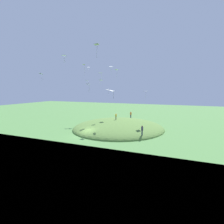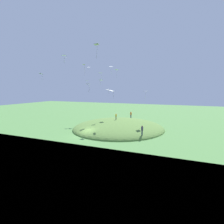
{
  "view_description": "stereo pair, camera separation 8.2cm",
  "coord_description": "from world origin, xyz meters",
  "px_view_note": "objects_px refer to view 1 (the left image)",
  "views": [
    {
      "loc": [
        -30.13,
        -18.17,
        9.48
      ],
      "look_at": [
        2.6,
        -4.68,
        4.84
      ],
      "focal_mm": 28.41,
      "sensor_mm": 36.0,
      "label": 1
    },
    {
      "loc": [
        -30.1,
        -18.25,
        9.48
      ],
      "look_at": [
        2.6,
        -4.68,
        4.84
      ],
      "focal_mm": 28.41,
      "sensor_mm": 36.0,
      "label": 2
    }
  ],
  "objects_px": {
    "kite_5": "(146,92)",
    "kite_12": "(88,85)",
    "kite_2": "(112,91)",
    "kite_14": "(88,68)",
    "kite_6": "(97,45)",
    "person_watching_kites": "(116,116)",
    "kite_4": "(84,66)",
    "kite_11": "(87,81)",
    "kite_13": "(64,56)",
    "kite_3": "(108,90)",
    "kite_7": "(64,57)",
    "person_with_child": "(142,129)",
    "kite_1": "(41,74)",
    "person_near_shore": "(131,114)",
    "kite_9": "(101,73)",
    "kite_10": "(101,80)",
    "kite_0": "(117,70)",
    "kite_8": "(111,67)"
  },
  "relations": [
    {
      "from": "kite_2",
      "to": "person_near_shore",
      "type": "bearing_deg",
      "value": 8.96
    },
    {
      "from": "person_watching_kites",
      "to": "kite_4",
      "type": "bearing_deg",
      "value": -177.9
    },
    {
      "from": "person_watching_kites",
      "to": "kite_2",
      "type": "xyz_separation_m",
      "value": [
        -14.93,
        -5.05,
        6.17
      ]
    },
    {
      "from": "person_with_child",
      "to": "person_near_shore",
      "type": "relative_size",
      "value": 1.03
    },
    {
      "from": "person_near_shore",
      "to": "kite_7",
      "type": "relative_size",
      "value": 1.5
    },
    {
      "from": "kite_2",
      "to": "kite_11",
      "type": "xyz_separation_m",
      "value": [
        17.26,
        14.34,
        2.47
      ]
    },
    {
      "from": "kite_2",
      "to": "kite_6",
      "type": "bearing_deg",
      "value": 66.03
    },
    {
      "from": "kite_4",
      "to": "kite_9",
      "type": "height_order",
      "value": "kite_4"
    },
    {
      "from": "kite_1",
      "to": "kite_13",
      "type": "height_order",
      "value": "kite_13"
    },
    {
      "from": "kite_2",
      "to": "kite_5",
      "type": "distance_m",
      "value": 13.87
    },
    {
      "from": "kite_13",
      "to": "kite_14",
      "type": "relative_size",
      "value": 1.17
    },
    {
      "from": "person_watching_kites",
      "to": "kite_1",
      "type": "height_order",
      "value": "kite_1"
    },
    {
      "from": "kite_7",
      "to": "kite_12",
      "type": "height_order",
      "value": "kite_7"
    },
    {
      "from": "kite_10",
      "to": "kite_11",
      "type": "relative_size",
      "value": 0.76
    },
    {
      "from": "kite_14",
      "to": "kite_13",
      "type": "bearing_deg",
      "value": 177.59
    },
    {
      "from": "kite_5",
      "to": "kite_7",
      "type": "xyz_separation_m",
      "value": [
        -12.63,
        11.59,
        6.02
      ]
    },
    {
      "from": "person_watching_kites",
      "to": "person_near_shore",
      "type": "distance_m",
      "value": 7.89
    },
    {
      "from": "kite_11",
      "to": "kite_7",
      "type": "bearing_deg",
      "value": -162.44
    },
    {
      "from": "kite_7",
      "to": "kite_8",
      "type": "relative_size",
      "value": 0.54
    },
    {
      "from": "person_watching_kites",
      "to": "kite_14",
      "type": "distance_m",
      "value": 16.41
    },
    {
      "from": "kite_9",
      "to": "kite_4",
      "type": "bearing_deg",
      "value": -178.01
    },
    {
      "from": "kite_5",
      "to": "kite_9",
      "type": "xyz_separation_m",
      "value": [
        0.51,
        11.14,
        4.33
      ]
    },
    {
      "from": "kite_12",
      "to": "kite_8",
      "type": "bearing_deg",
      "value": 7.42
    },
    {
      "from": "person_with_child",
      "to": "kite_3",
      "type": "xyz_separation_m",
      "value": [
        2.52,
        8.22,
        7.32
      ]
    },
    {
      "from": "kite_1",
      "to": "kite_12",
      "type": "xyz_separation_m",
      "value": [
        0.01,
        -10.57,
        -2.17
      ]
    },
    {
      "from": "kite_2",
      "to": "kite_14",
      "type": "distance_m",
      "value": 25.12
    },
    {
      "from": "kite_5",
      "to": "kite_12",
      "type": "distance_m",
      "value": 13.67
    },
    {
      "from": "kite_10",
      "to": "kite_13",
      "type": "height_order",
      "value": "kite_13"
    },
    {
      "from": "kite_6",
      "to": "kite_11",
      "type": "xyz_separation_m",
      "value": [
        15.85,
        11.17,
        -4.77
      ]
    },
    {
      "from": "person_watching_kites",
      "to": "kite_1",
      "type": "xyz_separation_m",
      "value": [
        -12.3,
        11.11,
        9.4
      ]
    },
    {
      "from": "kite_10",
      "to": "kite_14",
      "type": "distance_m",
      "value": 12.54
    },
    {
      "from": "person_with_child",
      "to": "kite_11",
      "type": "xyz_separation_m",
      "value": [
        9.75,
        17.46,
        9.66
      ]
    },
    {
      "from": "kite_5",
      "to": "kite_11",
      "type": "height_order",
      "value": "kite_11"
    },
    {
      "from": "kite_5",
      "to": "kite_12",
      "type": "relative_size",
      "value": 1.09
    },
    {
      "from": "kite_11",
      "to": "kite_13",
      "type": "bearing_deg",
      "value": 172.64
    },
    {
      "from": "person_with_child",
      "to": "kite_9",
      "type": "relative_size",
      "value": 1.44
    },
    {
      "from": "kite_7",
      "to": "kite_12",
      "type": "distance_m",
      "value": 6.14
    },
    {
      "from": "kite_3",
      "to": "kite_12",
      "type": "xyz_separation_m",
      "value": [
        -7.4,
        0.49,
        0.93
      ]
    },
    {
      "from": "kite_0",
      "to": "kite_3",
      "type": "relative_size",
      "value": 2.04
    },
    {
      "from": "person_with_child",
      "to": "person_near_shore",
      "type": "bearing_deg",
      "value": -42.71
    },
    {
      "from": "kite_6",
      "to": "kite_12",
      "type": "relative_size",
      "value": 1.51
    },
    {
      "from": "kite_1",
      "to": "kite_9",
      "type": "bearing_deg",
      "value": -32.65
    },
    {
      "from": "kite_4",
      "to": "kite_12",
      "type": "xyz_separation_m",
      "value": [
        -3.54,
        -2.89,
        -3.81
      ]
    },
    {
      "from": "person_watching_kites",
      "to": "kite_0",
      "type": "xyz_separation_m",
      "value": [
        4.52,
        1.62,
        11.38
      ]
    },
    {
      "from": "kite_2",
      "to": "kite_14",
      "type": "bearing_deg",
      "value": 37.97
    },
    {
      "from": "kite_8",
      "to": "kite_12",
      "type": "height_order",
      "value": "kite_8"
    },
    {
      "from": "kite_11",
      "to": "kite_4",
      "type": "bearing_deg",
      "value": -152.09
    },
    {
      "from": "kite_2",
      "to": "kite_12",
      "type": "bearing_deg",
      "value": 64.73
    },
    {
      "from": "kite_14",
      "to": "kite_4",
      "type": "bearing_deg",
      "value": -153.44
    },
    {
      "from": "kite_1",
      "to": "kite_2",
      "type": "xyz_separation_m",
      "value": [
        -2.63,
        -16.15,
        -3.23
      ]
    }
  ]
}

